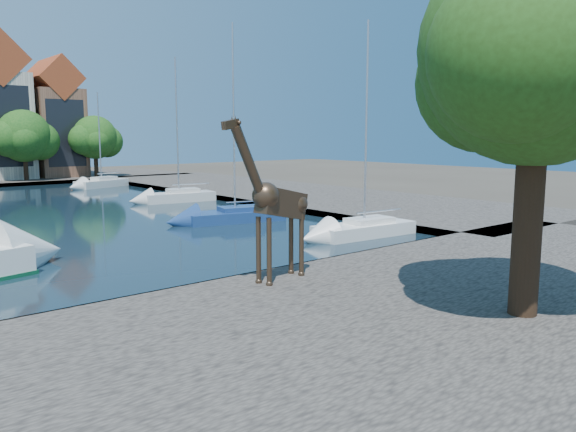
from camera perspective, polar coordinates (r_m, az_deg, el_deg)
ground at (r=19.14m, az=-14.67°, el=-9.02°), size 160.00×160.00×0.00m
near_quay at (r=13.41m, az=-1.39°, el=-15.27°), size 50.00×14.00×0.50m
right_quay at (r=52.39m, az=-1.00°, el=2.42°), size 14.00×52.00×0.50m
plane_tree at (r=17.16m, az=24.25°, el=14.49°), size 8.32×6.40×10.62m
townhouse_east_end at (r=76.09m, az=-22.73°, el=8.79°), size 5.44×9.18×14.43m
far_tree_east at (r=69.44m, az=-25.17°, el=7.21°), size 7.54×5.80×7.84m
far_tree_far_east at (r=71.90m, az=-18.96°, el=7.43°), size 6.76×5.20×7.36m
giraffe_statue at (r=19.42m, az=-1.25°, el=1.32°), size 3.91×1.13×5.60m
sailboat_right_a at (r=31.02m, az=7.76°, el=-1.01°), size 6.11×2.57×11.44m
sailboat_right_b at (r=35.94m, az=-5.40°, el=0.29°), size 6.55×3.54×12.29m
sailboat_right_c at (r=47.39m, az=-11.02°, el=2.18°), size 6.03×2.82×11.69m
sailboat_right_d at (r=62.43m, az=-18.41°, el=3.34°), size 6.01×3.77×9.84m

